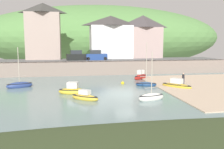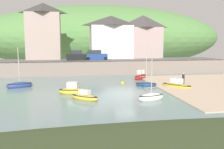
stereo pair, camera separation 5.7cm
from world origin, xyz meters
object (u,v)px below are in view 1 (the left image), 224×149
Objects in this scene: waterfront_building_left at (44,31)px; person_on_slipway at (183,78)px; rowboat_small_beached at (151,97)px; sailboat_tall_mast at (85,97)px; motorboat_with_cabin at (177,85)px; fishing_boat_green at (141,76)px; dinghy_open_wooden at (20,85)px; waterfront_building_centre at (111,37)px; mooring_buoy at (123,83)px; parked_car_near_slipway at (77,56)px; sailboat_far_left at (73,90)px; sailboat_blue_trim at (146,84)px; waterfront_building_right at (143,36)px; parked_car_by_wall at (96,56)px.

waterfront_building_left reaches higher than person_on_slipway.
rowboat_small_beached is 3.28× the size of person_on_slipway.
motorboat_with_cabin is at bearing 59.57° from sailboat_tall_mast.
person_on_slipway is at bearing 95.18° from motorboat_with_cabin.
fishing_boat_green is 0.58× the size of dinghy_open_wooden.
waterfront_building_left is at bearing 180.00° from waterfront_building_centre.
rowboat_small_beached is 10.69m from person_on_slipway.
mooring_buoy is (12.61, -18.75, -7.99)m from waterfront_building_left.
rowboat_small_beached is 1.30× the size of motorboat_with_cabin.
rowboat_small_beached reaches higher than parked_car_near_slipway.
fishing_boat_green is 14.34m from parked_car_near_slipway.
waterfront_building_left is 25.97m from sailboat_far_left.
sailboat_blue_trim is 1.68× the size of sailboat_far_left.
sailboat_blue_trim is 3.51m from mooring_buoy.
sailboat_tall_mast is 23.12m from parked_car_near_slipway.
person_on_slipway reaches higher than sailboat_far_left.
dinghy_open_wooden is 1.30× the size of parked_car_near_slipway.
waterfront_building_centre reaches higher than fishing_boat_green.
rowboat_small_beached is (-1.93, -8.08, 0.06)m from sailboat_blue_trim.
dinghy_open_wooden is (-20.66, 3.50, -0.01)m from motorboat_with_cabin.
mooring_buoy is at bearing -20.59° from dinghy_open_wooden.
person_on_slipway reaches higher than mooring_buoy.
waterfront_building_left is at bearing 123.93° from mooring_buoy.
parked_car_by_wall is (-10.75, -4.50, -3.88)m from waterfront_building_right.
waterfront_building_left is at bearing -178.25° from motorboat_with_cabin.
person_on_slipway is at bearing -45.18° from waterfront_building_left.
parked_car_by_wall is (4.83, 19.68, 2.82)m from sailboat_far_left.
waterfront_building_right is 15.65m from parked_car_near_slipway.
waterfront_building_left reaches higher than sailboat_far_left.
waterfront_building_centre is at bearing 24.60° from parked_car_near_slipway.
dinghy_open_wooden is (-8.19, 8.37, 0.02)m from sailboat_tall_mast.
rowboat_small_beached is 25.45m from parked_car_near_slipway.
sailboat_tall_mast is at bearing -107.25° from motorboat_with_cabin.
sailboat_far_left is 15.71m from person_on_slipway.
person_on_slipway is at bearing -26.74° from dinghy_open_wooden.
rowboat_small_beached is at bearing -132.78° from person_on_slipway.
sailboat_tall_mast reaches higher than mooring_buoy.
rowboat_small_beached is 1.24× the size of parked_car_near_slipway.
parked_car_by_wall is at bearing -157.28° from waterfront_building_right.
fishing_boat_green is at bearing 56.74° from sailboat_far_left.
fishing_boat_green is 6.81× the size of mooring_buoy.
parked_car_by_wall is (-5.21, 16.22, 2.93)m from sailboat_blue_trim.
waterfront_building_left reaches higher than parked_car_by_wall.
sailboat_tall_mast is 0.58× the size of dinghy_open_wooden.
sailboat_far_left is (-8.47, -24.18, -6.58)m from waterfront_building_centre.
rowboat_small_beached reaches higher than sailboat_tall_mast.
parked_car_near_slipway is at bearing 135.20° from sailboat_blue_trim.
waterfront_building_centre is at bearing 29.13° from dinghy_open_wooden.
sailboat_blue_trim reaches higher than person_on_slipway.
sailboat_tall_mast is at bearing -124.28° from mooring_buoy.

